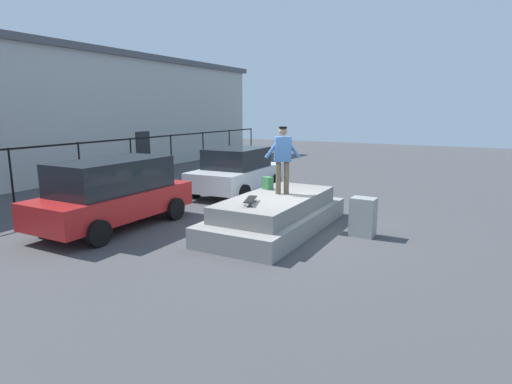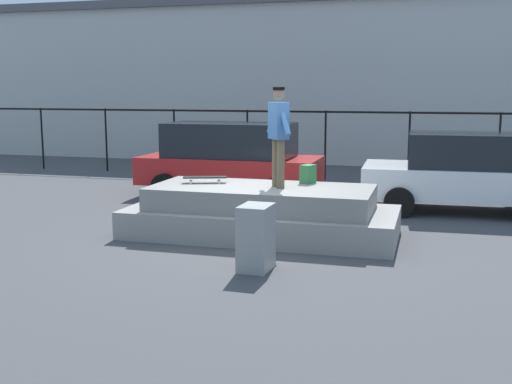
# 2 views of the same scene
# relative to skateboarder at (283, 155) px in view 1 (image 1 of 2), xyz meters

# --- Properties ---
(ground_plane) EXTENTS (60.00, 60.00, 0.00)m
(ground_plane) POSITION_rel_skateboarder_xyz_m (-0.40, -0.28, -1.95)
(ground_plane) COLOR #424244
(concrete_ledge) EXTENTS (4.90, 2.18, 0.91)m
(concrete_ledge) POSITION_rel_skateboarder_xyz_m (-0.32, 0.02, -1.54)
(concrete_ledge) COLOR gray
(concrete_ledge) RESTS_ON ground_plane
(skateboarder) EXTENTS (0.65, 0.83, 1.79)m
(skateboarder) POSITION_rel_skateboarder_xyz_m (0.00, 0.00, 0.00)
(skateboarder) COLOR brown
(skateboarder) RESTS_ON concrete_ledge
(skateboard) EXTENTS (0.84, 0.46, 0.12)m
(skateboard) POSITION_rel_skateboarder_xyz_m (-1.46, 0.16, -0.94)
(skateboard) COLOR black
(skateboard) RESTS_ON concrete_ledge
(backpack) EXTENTS (0.29, 0.34, 0.35)m
(backpack) POSITION_rel_skateboarder_xyz_m (0.42, 0.65, -0.86)
(backpack) COLOR #33723F
(backpack) RESTS_ON concrete_ledge
(car_red_hatchback_near) EXTENTS (4.47, 2.11, 1.84)m
(car_red_hatchback_near) POSITION_rel_skateboarder_xyz_m (-2.20, 3.95, -0.98)
(car_red_hatchback_near) COLOR #B21E1E
(car_red_hatchback_near) RESTS_ON ground_plane
(car_white_sedan_mid) EXTENTS (4.31, 2.33, 1.73)m
(car_white_sedan_mid) POSITION_rel_skateboarder_xyz_m (3.31, 3.42, -1.07)
(car_white_sedan_mid) COLOR white
(car_white_sedan_mid) RESTS_ON ground_plane
(utility_box) EXTENTS (0.46, 0.62, 0.98)m
(utility_box) POSITION_rel_skateboarder_xyz_m (0.19, -2.15, -1.46)
(utility_box) COLOR gray
(utility_box) RESTS_ON ground_plane
(fence_row) EXTENTS (24.06, 0.06, 2.05)m
(fence_row) POSITION_rel_skateboarder_xyz_m (-0.40, 7.45, -0.52)
(fence_row) COLOR black
(fence_row) RESTS_ON ground_plane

